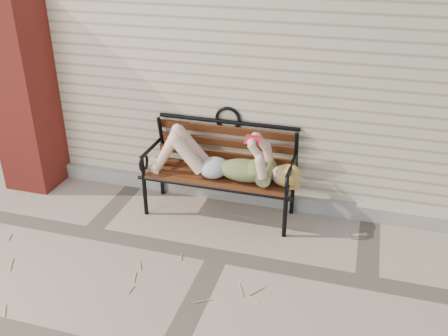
% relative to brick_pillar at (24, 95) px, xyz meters
% --- Properties ---
extents(ground, '(80.00, 80.00, 0.00)m').
position_rel_brick_pillar_xyz_m(ground, '(2.30, -0.75, -1.00)').
color(ground, gray).
rests_on(ground, ground).
extents(house_wall, '(8.00, 4.00, 3.00)m').
position_rel_brick_pillar_xyz_m(house_wall, '(2.30, 2.25, 0.50)').
color(house_wall, beige).
rests_on(house_wall, ground).
extents(foundation_strip, '(8.00, 0.10, 0.15)m').
position_rel_brick_pillar_xyz_m(foundation_strip, '(2.30, 0.22, -0.93)').
color(foundation_strip, '#AAA79A').
rests_on(foundation_strip, ground).
extents(brick_pillar, '(0.50, 0.50, 2.00)m').
position_rel_brick_pillar_xyz_m(brick_pillar, '(0.00, 0.00, 0.00)').
color(brick_pillar, maroon).
rests_on(brick_pillar, ground).
extents(garden_bench, '(1.56, 0.62, 1.01)m').
position_rel_brick_pillar_xyz_m(garden_bench, '(2.10, 0.01, -0.43)').
color(garden_bench, black).
rests_on(garden_bench, ground).
extents(reading_woman, '(1.47, 0.33, 0.46)m').
position_rel_brick_pillar_xyz_m(reading_woman, '(2.12, -0.11, -0.40)').
color(reading_woman, '#092E43').
rests_on(reading_woman, ground).
extents(straw_scatter, '(3.06, 1.75, 0.01)m').
position_rel_brick_pillar_xyz_m(straw_scatter, '(1.35, -1.33, -0.99)').
color(straw_scatter, tan).
rests_on(straw_scatter, ground).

